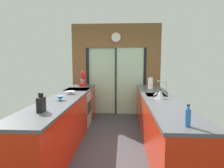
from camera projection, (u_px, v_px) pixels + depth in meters
The scene contains 13 objects.
ground_plane at pixel (113, 136), 4.15m from camera, with size 5.04×7.60×0.02m, color #38383D.
back_wall_unit at pixel (116, 64), 5.76m from camera, with size 2.64×0.12×2.70m.
left_counter_run at pixel (64, 121), 3.69m from camera, with size 0.62×3.80×0.92m.
right_counter_run at pixel (158, 120), 3.75m from camera, with size 0.62×3.80×0.92m.
sink_faucet at pixel (165, 86), 3.91m from camera, with size 0.19×0.02×0.29m.
oven_range at pixel (78, 107), 4.80m from camera, with size 0.60×0.60×0.92m.
mixing_bowl_near at pixel (60, 98), 3.37m from camera, with size 0.16×0.16×0.08m.
mixing_bowl_far at pixel (70, 92), 4.03m from camera, with size 0.20×0.20×0.06m.
knife_block at pixel (41, 104), 2.59m from camera, with size 0.08×0.14×0.26m.
stand_mixer at pixel (83, 80), 5.30m from camera, with size 0.17×0.27×0.42m.
kettle at pixel (160, 95), 3.50m from camera, with size 0.26×0.19×0.18m.
soap_bottle at pixel (188, 117), 2.00m from camera, with size 0.06×0.06×0.24m.
paper_towel_roll at pixel (150, 83), 4.75m from camera, with size 0.15×0.15×0.31m.
Camera 1 is at (0.21, -3.39, 1.60)m, focal length 30.82 mm.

